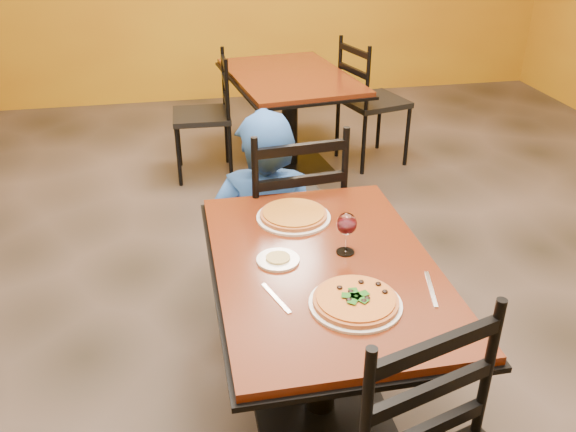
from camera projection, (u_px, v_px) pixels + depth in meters
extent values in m
cube|color=black|center=(296.00, 336.00, 3.02)|extent=(7.00, 8.00, 0.01)
cube|color=maroon|center=(325.00, 266.00, 2.24)|extent=(0.80, 1.20, 0.03)
cube|color=black|center=(324.00, 272.00, 2.25)|extent=(0.83, 1.23, 0.02)
cylinder|color=black|center=(322.00, 343.00, 2.41)|extent=(0.12, 0.12, 0.66)
cube|color=black|center=(320.00, 407.00, 2.58)|extent=(0.55, 0.55, 0.04)
cube|color=maroon|center=(290.00, 76.00, 4.52)|extent=(0.98, 1.34, 0.03)
cube|color=black|center=(290.00, 79.00, 4.53)|extent=(1.01, 1.37, 0.02)
cylinder|color=black|center=(290.00, 123.00, 4.69)|extent=(0.12, 0.12, 0.66)
cube|color=black|center=(290.00, 164.00, 4.86)|extent=(0.64, 0.64, 0.04)
imported|color=#1C4C9D|center=(265.00, 214.00, 3.00)|extent=(0.62, 0.46, 1.09)
cylinder|color=white|center=(355.00, 304.00, 2.00)|extent=(0.31, 0.31, 0.01)
cylinder|color=maroon|center=(356.00, 300.00, 1.99)|extent=(0.28, 0.28, 0.02)
cylinder|color=white|center=(294.00, 217.00, 2.53)|extent=(0.31, 0.31, 0.01)
cylinder|color=gold|center=(294.00, 214.00, 2.52)|extent=(0.28, 0.28, 0.02)
cylinder|color=white|center=(278.00, 260.00, 2.24)|extent=(0.16, 0.16, 0.01)
cylinder|color=tan|center=(278.00, 258.00, 2.23)|extent=(0.09, 0.09, 0.01)
cube|color=silver|center=(276.00, 298.00, 2.03)|extent=(0.07, 0.19, 0.00)
cube|color=silver|center=(431.00, 289.00, 2.08)|extent=(0.06, 0.21, 0.00)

